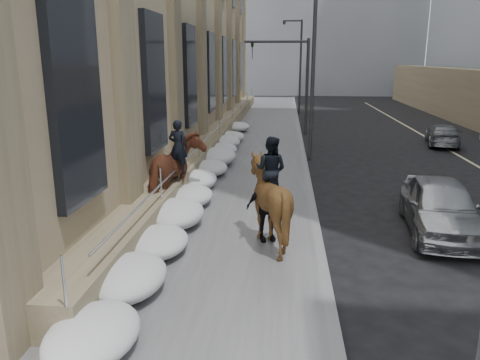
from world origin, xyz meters
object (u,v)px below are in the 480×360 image
(mounted_horse_right, at_px, (268,198))
(car_grey, at_px, (443,135))
(mounted_horse_left, at_px, (176,170))
(car_silver, at_px, (441,206))
(pedestrian, at_px, (267,207))

(mounted_horse_right, distance_m, car_grey, 18.23)
(mounted_horse_left, relative_size, mounted_horse_right, 1.04)
(car_silver, bearing_deg, pedestrian, -158.43)
(car_silver, bearing_deg, mounted_horse_left, 176.68)
(mounted_horse_right, bearing_deg, car_silver, -142.53)
(mounted_horse_right, xyz_separation_m, pedestrian, (-0.05, 0.19, -0.29))
(car_silver, distance_m, car_grey, 14.86)
(mounted_horse_left, bearing_deg, mounted_horse_right, 145.96)
(car_grey, bearing_deg, car_silver, 84.25)
(mounted_horse_right, height_order, car_grey, mounted_horse_right)
(mounted_horse_left, distance_m, pedestrian, 4.01)
(pedestrian, relative_size, car_silver, 0.40)
(pedestrian, bearing_deg, mounted_horse_right, -93.28)
(mounted_horse_left, bearing_deg, car_silver, 179.27)
(mounted_horse_left, xyz_separation_m, pedestrian, (3.00, -2.64, -0.28))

